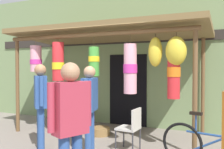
{
  "coord_description": "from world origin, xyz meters",
  "views": [
    {
      "loc": [
        2.66,
        -4.46,
        1.63
      ],
      "look_at": [
        0.0,
        1.35,
        1.46
      ],
      "focal_mm": 40.3,
      "sensor_mm": 36.0,
      "label": 1
    }
  ],
  "objects_px": {
    "display_table": "(67,104)",
    "vendor_in_orange": "(71,120)",
    "passerby_at_right": "(40,99)",
    "flower_heap_on_table": "(69,99)",
    "parked_bicycle": "(213,148)",
    "wicker_basket_by_table": "(100,131)",
    "folding_chair": "(132,126)",
    "shopper_by_bananas": "(90,102)"
  },
  "relations": [
    {
      "from": "display_table",
      "to": "vendor_in_orange",
      "type": "xyz_separation_m",
      "value": [
        2.26,
        -3.17,
        0.36
      ]
    },
    {
      "from": "passerby_at_right",
      "to": "flower_heap_on_table",
      "type": "bearing_deg",
      "value": 106.78
    },
    {
      "from": "parked_bicycle",
      "to": "passerby_at_right",
      "type": "relative_size",
      "value": 1.01
    },
    {
      "from": "display_table",
      "to": "wicker_basket_by_table",
      "type": "bearing_deg",
      "value": -14.79
    },
    {
      "from": "folding_chair",
      "to": "parked_bicycle",
      "type": "distance_m",
      "value": 1.53
    },
    {
      "from": "wicker_basket_by_table",
      "to": "passerby_at_right",
      "type": "xyz_separation_m",
      "value": [
        -0.59,
        -1.44,
        0.92
      ]
    },
    {
      "from": "folding_chair",
      "to": "passerby_at_right",
      "type": "xyz_separation_m",
      "value": [
        -1.68,
        -0.66,
        0.51
      ]
    },
    {
      "from": "folding_chair",
      "to": "wicker_basket_by_table",
      "type": "distance_m",
      "value": 1.4
    },
    {
      "from": "display_table",
      "to": "folding_chair",
      "type": "distance_m",
      "value": 2.53
    },
    {
      "from": "vendor_in_orange",
      "to": "parked_bicycle",
      "type": "bearing_deg",
      "value": 50.07
    },
    {
      "from": "display_table",
      "to": "passerby_at_right",
      "type": "xyz_separation_m",
      "value": [
        0.59,
        -1.75,
        0.36
      ]
    },
    {
      "from": "parked_bicycle",
      "to": "passerby_at_right",
      "type": "xyz_separation_m",
      "value": [
        -3.18,
        -0.38,
        0.66
      ]
    },
    {
      "from": "parked_bicycle",
      "to": "display_table",
      "type": "bearing_deg",
      "value": 160.03
    },
    {
      "from": "display_table",
      "to": "passerby_at_right",
      "type": "height_order",
      "value": "passerby_at_right"
    },
    {
      "from": "flower_heap_on_table",
      "to": "passerby_at_right",
      "type": "bearing_deg",
      "value": -73.22
    },
    {
      "from": "flower_heap_on_table",
      "to": "vendor_in_orange",
      "type": "distance_m",
      "value": 3.86
    },
    {
      "from": "display_table",
      "to": "vendor_in_orange",
      "type": "height_order",
      "value": "vendor_in_orange"
    },
    {
      "from": "display_table",
      "to": "passerby_at_right",
      "type": "bearing_deg",
      "value": -71.33
    },
    {
      "from": "vendor_in_orange",
      "to": "passerby_at_right",
      "type": "xyz_separation_m",
      "value": [
        -1.67,
        1.42,
        0.0
      ]
    },
    {
      "from": "parked_bicycle",
      "to": "vendor_in_orange",
      "type": "distance_m",
      "value": 2.44
    },
    {
      "from": "flower_heap_on_table",
      "to": "shopper_by_bananas",
      "type": "height_order",
      "value": "shopper_by_bananas"
    },
    {
      "from": "parked_bicycle",
      "to": "shopper_by_bananas",
      "type": "bearing_deg",
      "value": -174.83
    },
    {
      "from": "flower_heap_on_table",
      "to": "display_table",
      "type": "bearing_deg",
      "value": -179.71
    },
    {
      "from": "vendor_in_orange",
      "to": "passerby_at_right",
      "type": "distance_m",
      "value": 2.19
    },
    {
      "from": "shopper_by_bananas",
      "to": "display_table",
      "type": "bearing_deg",
      "value": 135.74
    },
    {
      "from": "wicker_basket_by_table",
      "to": "parked_bicycle",
      "type": "relative_size",
      "value": 0.27
    },
    {
      "from": "wicker_basket_by_table",
      "to": "shopper_by_bananas",
      "type": "bearing_deg",
      "value": -71.29
    },
    {
      "from": "parked_bicycle",
      "to": "folding_chair",
      "type": "bearing_deg",
      "value": 169.56
    },
    {
      "from": "flower_heap_on_table",
      "to": "vendor_in_orange",
      "type": "relative_size",
      "value": 0.45
    },
    {
      "from": "wicker_basket_by_table",
      "to": "passerby_at_right",
      "type": "relative_size",
      "value": 0.27
    },
    {
      "from": "flower_heap_on_table",
      "to": "shopper_by_bananas",
      "type": "relative_size",
      "value": 0.46
    },
    {
      "from": "folding_chair",
      "to": "vendor_in_orange",
      "type": "bearing_deg",
      "value": -90.38
    },
    {
      "from": "flower_heap_on_table",
      "to": "shopper_by_bananas",
      "type": "xyz_separation_m",
      "value": [
        1.54,
        -1.56,
        0.19
      ]
    },
    {
      "from": "passerby_at_right",
      "to": "folding_chair",
      "type": "bearing_deg",
      "value": 21.38
    },
    {
      "from": "parked_bicycle",
      "to": "flower_heap_on_table",
      "type": "bearing_deg",
      "value": 159.71
    },
    {
      "from": "flower_heap_on_table",
      "to": "passerby_at_right",
      "type": "height_order",
      "value": "passerby_at_right"
    },
    {
      "from": "flower_heap_on_table",
      "to": "shopper_by_bananas",
      "type": "distance_m",
      "value": 2.21
    },
    {
      "from": "display_table",
      "to": "wicker_basket_by_table",
      "type": "distance_m",
      "value": 1.34
    },
    {
      "from": "display_table",
      "to": "flower_heap_on_table",
      "type": "bearing_deg",
      "value": 0.29
    },
    {
      "from": "folding_chair",
      "to": "shopper_by_bananas",
      "type": "relative_size",
      "value": 0.51
    },
    {
      "from": "folding_chair",
      "to": "wicker_basket_by_table",
      "type": "bearing_deg",
      "value": 144.42
    },
    {
      "from": "display_table",
      "to": "folding_chair",
      "type": "height_order",
      "value": "folding_chair"
    }
  ]
}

